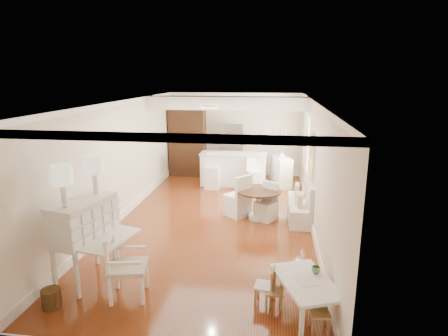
% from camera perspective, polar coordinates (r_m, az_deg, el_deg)
% --- Properties ---
extents(room, '(9.00, 9.04, 2.82)m').
position_cam_1_polar(room, '(8.70, -0.96, 4.76)').
color(room, brown).
rests_on(room, ground).
extents(secretary_bureau, '(1.34, 1.35, 1.43)m').
position_cam_1_polar(secretary_bureau, '(6.71, -20.35, -10.32)').
color(secretary_bureau, white).
rests_on(secretary_bureau, ground).
extents(gustavian_armchair, '(0.72, 0.72, 1.06)m').
position_cam_1_polar(gustavian_armchair, '(6.12, -14.44, -14.22)').
color(gustavian_armchair, white).
rests_on(gustavian_armchair, ground).
extents(wicker_basket, '(0.34, 0.34, 0.28)m').
position_cam_1_polar(wicker_basket, '(6.45, -24.84, -17.54)').
color(wicker_basket, '#4E3418').
rests_on(wicker_basket, ground).
extents(kids_table, '(1.04, 1.30, 0.57)m').
position_cam_1_polar(kids_table, '(5.77, 12.24, -18.80)').
color(kids_table, white).
rests_on(kids_table, ground).
extents(kids_chair_a, '(0.28, 0.28, 0.55)m').
position_cam_1_polar(kids_chair_a, '(5.87, 7.62, -18.02)').
color(kids_chair_a, '#A37B4A').
rests_on(kids_chair_a, ground).
extents(kids_chair_b, '(0.33, 0.33, 0.60)m').
position_cam_1_polar(kids_chair_b, '(5.94, 6.19, -17.32)').
color(kids_chair_b, '#A28049').
rests_on(kids_chair_b, ground).
extents(kids_chair_c, '(0.30, 0.30, 0.55)m').
position_cam_1_polar(kids_chair_c, '(5.54, 14.40, -20.54)').
color(kids_chair_c, tan).
rests_on(kids_chair_c, ground).
extents(banquette, '(0.52, 1.60, 0.98)m').
position_cam_1_polar(banquette, '(9.15, 11.46, -4.68)').
color(banquette, silver).
rests_on(banquette, ground).
extents(dining_table, '(1.39, 1.39, 0.72)m').
position_cam_1_polar(dining_table, '(9.04, 5.31, -5.55)').
color(dining_table, '#492717').
rests_on(dining_table, ground).
extents(slip_chair_near, '(0.60, 0.60, 0.90)m').
position_cam_1_polar(slip_chair_near, '(8.97, 6.43, -5.13)').
color(slip_chair_near, white).
rests_on(slip_chair_near, ground).
extents(slip_chair_far, '(0.72, 0.72, 1.05)m').
position_cam_1_polar(slip_chair_far, '(9.17, 2.05, -4.12)').
color(slip_chair_far, white).
rests_on(slip_chair_far, ground).
extents(breakfast_counter, '(2.05, 0.65, 1.03)m').
position_cam_1_polar(breakfast_counter, '(11.69, 1.44, -0.19)').
color(breakfast_counter, white).
rests_on(breakfast_counter, ground).
extents(bar_stool_left, '(0.44, 0.44, 1.09)m').
position_cam_1_polar(bar_stool_left, '(11.36, -1.80, -0.45)').
color(bar_stool_left, white).
rests_on(bar_stool_left, ground).
extents(bar_stool_right, '(0.50, 0.50, 0.97)m').
position_cam_1_polar(bar_stool_right, '(11.19, 4.57, -1.03)').
color(bar_stool_right, white).
rests_on(bar_stool_right, ground).
extents(pantry_cabinet, '(1.20, 0.60, 2.30)m').
position_cam_1_polar(pantry_cabinet, '(12.88, -5.56, 3.97)').
color(pantry_cabinet, '#381E11').
rests_on(pantry_cabinet, ground).
extents(fridge, '(0.75, 0.65, 1.80)m').
position_cam_1_polar(fridge, '(12.60, 2.89, 2.64)').
color(fridge, silver).
rests_on(fridge, ground).
extents(sideboard, '(0.70, 1.03, 0.91)m').
position_cam_1_polar(sideboard, '(11.80, 8.69, -0.51)').
color(sideboard, silver).
rests_on(sideboard, ground).
extents(pencil_cup, '(0.15, 0.15, 0.10)m').
position_cam_1_polar(pencil_cup, '(5.81, 13.82, -14.82)').
color(pencil_cup, '#5B9154').
rests_on(pencil_cup, kids_table).
extents(branch_vase, '(0.20, 0.20, 0.17)m').
position_cam_1_polar(branch_vase, '(11.65, 8.76, 2.02)').
color(branch_vase, white).
rests_on(branch_vase, sideboard).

